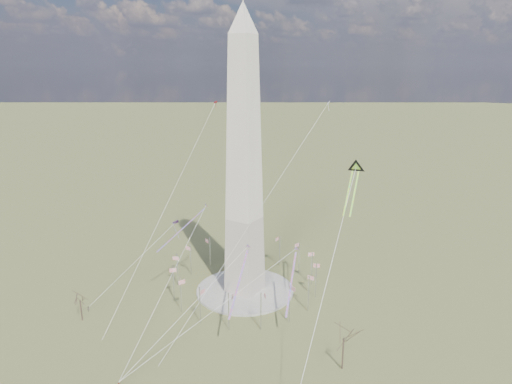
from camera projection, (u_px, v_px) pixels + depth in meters
The scene contains 14 objects.
ground at pixel (245, 291), 169.70m from camera, with size 2000.00×2000.00×0.00m, color brown.
plaza at pixel (245, 290), 169.59m from camera, with size 36.00×36.00×0.80m, color #A6A498.
washington_monument at pixel (244, 165), 156.71m from camera, with size 15.56×15.56×100.00m.
flagpole_ring at pixel (245, 273), 167.73m from camera, with size 54.40×54.40×13.00m.
tree_near at pixel (344, 336), 123.81m from camera, with size 8.29×8.29×14.50m.
tree_far at pixel (80, 299), 148.30m from camera, with size 6.26×6.26×10.96m.
person_west at pixel (89, 309), 155.64m from camera, with size 0.88×0.69×1.81m, color gray.
kite_delta_black at pixel (355, 171), 138.72m from camera, with size 7.77×17.06×13.89m.
kite_diamond_purple at pixel (176, 225), 177.96m from camera, with size 2.46×2.98×8.72m.
kite_streamer_left at pixel (242, 271), 139.53m from camera, with size 8.05×20.95×14.87m.
kite_streamer_mid at pixel (189, 222), 163.21m from camera, with size 8.70×19.79×14.26m.
kite_streamer_right at pixel (293, 272), 150.00m from camera, with size 8.72×20.94×14.99m.
kite_small_red at pixel (216, 103), 199.55m from camera, with size 1.39×1.97×4.09m.
kite_small_white at pixel (329, 104), 187.90m from camera, with size 1.56×1.39×4.24m.
Camera 1 is at (85.74, -127.20, 81.56)m, focal length 32.00 mm.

